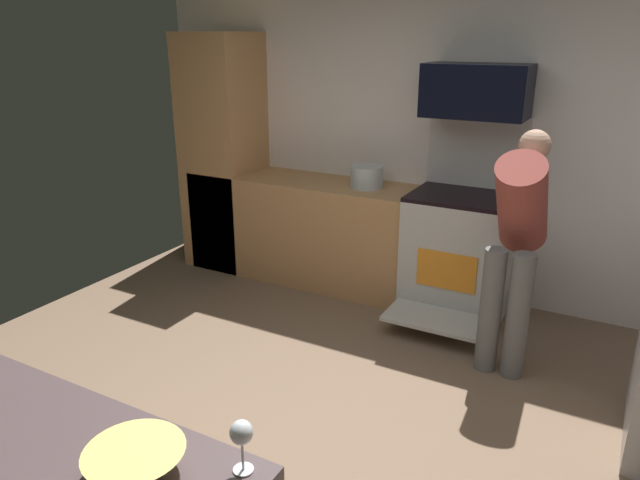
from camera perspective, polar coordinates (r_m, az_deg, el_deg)
ground_plane at (r=3.38m, az=-2.92°, el=-18.70°), size 5.20×4.80×0.02m
wall_back at (r=4.87m, az=11.53°, el=9.90°), size 5.20×0.12×2.60m
lower_cabinet_run at (r=5.09m, az=-0.05°, el=0.83°), size 2.40×0.60×0.90m
cabinet_column at (r=5.47m, az=-9.38°, el=8.40°), size 0.60×0.60×2.10m
oven_range at (r=4.62m, az=13.49°, el=-0.93°), size 0.76×1.01×1.50m
microwave at (r=4.46m, az=15.05°, el=13.91°), size 0.74×0.38×0.38m
person_cook at (r=3.83m, az=18.70°, el=0.42°), size 0.31×0.64×1.51m
mixing_bowl_large at (r=1.83m, az=-17.60°, el=-20.06°), size 0.29×0.29×0.08m
wine_glass_mid at (r=1.73m, az=-7.68°, el=-18.37°), size 0.07×0.07×0.17m
stock_pot at (r=4.75m, az=4.59°, el=6.18°), size 0.27×0.27×0.18m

